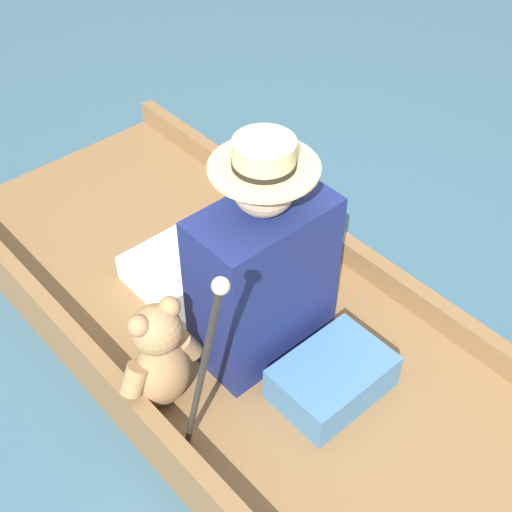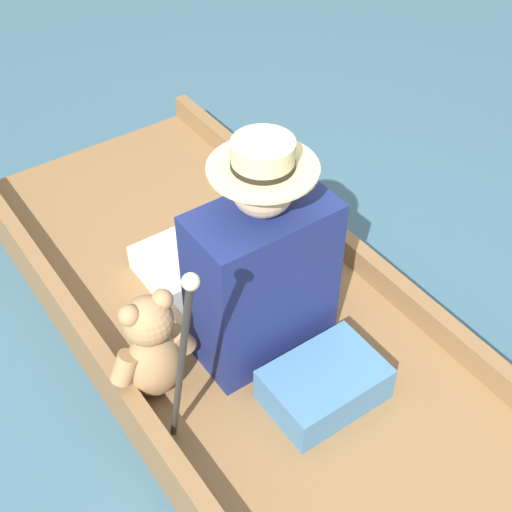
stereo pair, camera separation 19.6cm
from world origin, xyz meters
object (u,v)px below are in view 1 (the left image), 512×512
(wine_glass, at_px, (266,212))
(walking_cane, at_px, (204,363))
(seated_person, at_px, (248,270))
(teddy_bear, at_px, (160,358))

(wine_glass, xyz_separation_m, walking_cane, (-0.90, -0.75, 0.44))
(wine_glass, distance_m, walking_cane, 1.25)
(seated_person, bearing_deg, wine_glass, 47.16)
(seated_person, xyz_separation_m, teddy_bear, (-0.42, -0.04, -0.10))
(wine_glass, bearing_deg, walking_cane, -140.33)
(teddy_bear, distance_m, walking_cane, 0.45)
(wine_glass, bearing_deg, seated_person, -138.16)
(seated_person, xyz_separation_m, wine_glass, (0.44, 0.39, -0.22))
(seated_person, height_order, walking_cane, walking_cane)
(teddy_bear, xyz_separation_m, walking_cane, (-0.05, -0.31, 0.31))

